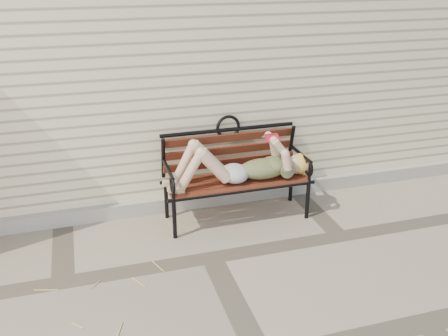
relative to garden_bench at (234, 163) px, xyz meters
name	(u,v)px	position (x,y,z in m)	size (l,w,h in m)	color
ground	(212,258)	(-0.43, -0.72, -0.55)	(80.00, 80.00, 0.00)	gray
house_wall	(149,34)	(-0.43, 2.28, 0.95)	(8.00, 4.00, 3.00)	beige
foundation_strip	(187,202)	(-0.43, 0.25, -0.48)	(8.00, 0.10, 0.15)	#99968B
garden_bench	(234,163)	(0.00, 0.00, 0.00)	(1.52, 0.61, 0.99)	black
reading_woman	(239,165)	(0.01, -0.12, 0.03)	(1.44, 0.33, 0.45)	#0A3346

